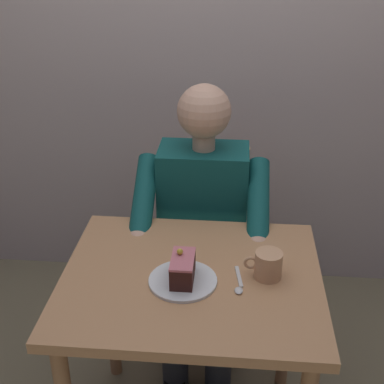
# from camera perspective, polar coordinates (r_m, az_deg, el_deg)

# --- Properties ---
(dining_table) EXTENTS (0.84, 0.70, 0.75)m
(dining_table) POSITION_cam_1_polar(r_m,az_deg,el_deg) (1.80, -0.05, -11.79)
(dining_table) COLOR tan
(dining_table) RESTS_ON ground
(chair) EXTENTS (0.42, 0.42, 0.89)m
(chair) POSITION_cam_1_polar(r_m,az_deg,el_deg) (2.41, 1.30, -5.04)
(chair) COLOR tan
(chair) RESTS_ON ground
(seated_person) EXTENTS (0.53, 0.58, 1.23)m
(seated_person) POSITION_cam_1_polar(r_m,az_deg,el_deg) (2.18, 1.04, -4.09)
(seated_person) COLOR #115051
(seated_person) RESTS_ON ground
(dessert_plate) EXTENTS (0.22, 0.22, 0.01)m
(dessert_plate) POSITION_cam_1_polar(r_m,az_deg,el_deg) (1.70, -0.99, -9.49)
(dessert_plate) COLOR white
(dessert_plate) RESTS_ON dining_table
(cake_slice) EXTENTS (0.07, 0.13, 0.10)m
(cake_slice) POSITION_cam_1_polar(r_m,az_deg,el_deg) (1.67, -1.01, -8.22)
(cake_slice) COLOR #391A16
(cake_slice) RESTS_ON dessert_plate
(coffee_cup) EXTENTS (0.12, 0.09, 0.09)m
(coffee_cup) POSITION_cam_1_polar(r_m,az_deg,el_deg) (1.72, 8.15, -7.69)
(coffee_cup) COLOR tan
(coffee_cup) RESTS_ON dining_table
(dessert_spoon) EXTENTS (0.03, 0.14, 0.01)m
(dessert_spoon) POSITION_cam_1_polar(r_m,az_deg,el_deg) (1.69, 5.04, -9.86)
(dessert_spoon) COLOR silver
(dessert_spoon) RESTS_ON dining_table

